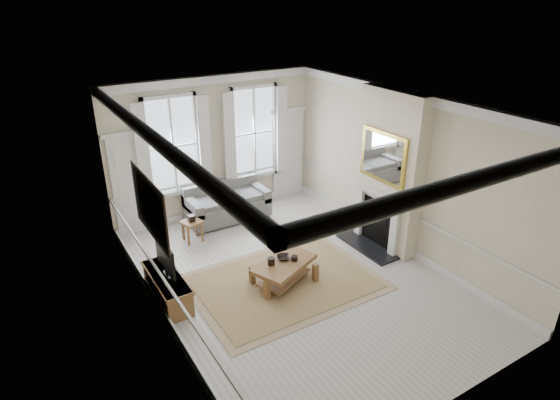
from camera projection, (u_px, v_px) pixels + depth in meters
floor at (296, 279)px, 9.13m from camera, size 7.20×7.20×0.00m
ceiling at (298, 106)px, 7.73m from camera, size 7.20×7.20×0.00m
back_wall at (215, 147)px, 11.23m from camera, size 5.20×0.00×5.20m
left_wall at (156, 236)px, 7.20m from camera, size 0.00×7.20×7.20m
right_wall at (402, 173)px, 9.66m from camera, size 0.00×7.20×7.20m
window_left at (173, 146)px, 10.61m from camera, size 1.26×0.20×2.20m
window_right at (254, 133)px, 11.61m from camera, size 1.26×0.20×2.20m
door_left at (133, 186)px, 10.46m from camera, size 0.90×0.08×2.30m
door_right at (288, 155)px, 12.40m from camera, size 0.90×0.08×2.30m
painting at (150, 207)px, 7.31m from camera, size 0.05×1.66×1.06m
chimney_breast at (389, 171)px, 9.73m from camera, size 0.35×1.70×3.38m
hearth at (367, 246)px, 10.23m from camera, size 0.55×1.50×0.05m
fireplace at (377, 215)px, 10.03m from camera, size 0.21×1.45×1.33m
mirror at (383, 157)px, 9.49m from camera, size 0.06×1.26×1.06m
sofa at (226, 204)px, 11.40m from camera, size 1.96×0.95×0.88m
side_table at (192, 225)px, 10.36m from camera, size 0.49×0.49×0.49m
rug at (284, 282)px, 9.01m from camera, size 3.50×2.60×0.02m
coffee_table at (284, 266)px, 8.85m from camera, size 1.42×1.15×0.46m
ceramic_pot_a at (271, 261)px, 8.71m from camera, size 0.14×0.14×0.14m
ceramic_pot_b at (294, 258)px, 8.86m from camera, size 0.13×0.13×0.09m
bowl at (283, 257)px, 8.91m from camera, size 0.34×0.34×0.06m
tv_stand at (168, 288)px, 8.42m from camera, size 0.46×1.42×0.51m
tv at (165, 257)px, 8.16m from camera, size 0.08×0.90×0.68m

